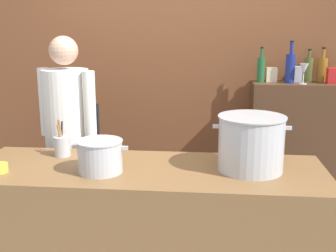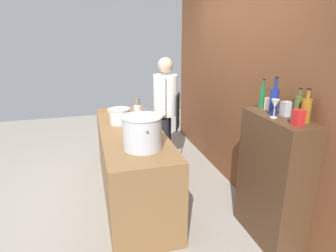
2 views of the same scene
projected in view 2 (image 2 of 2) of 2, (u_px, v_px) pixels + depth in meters
ground_plane at (133, 196)px, 3.64m from camera, size 8.00×8.00×0.00m
brick_back_panel at (241, 73)px, 3.54m from camera, size 4.40×0.10×3.00m
prep_counter at (132, 164)px, 3.50m from camera, size 2.13×0.70×0.90m
bar_cabinet at (272, 180)px, 2.75m from camera, size 0.76×0.32×1.27m
chef at (166, 106)px, 4.13m from camera, size 0.49×0.40×1.66m
stockpot_large at (142, 132)px, 2.76m from camera, size 0.45×0.39×0.33m
stockpot_small at (120, 116)px, 3.55m from camera, size 0.33×0.27×0.19m
utensil_crock at (137, 110)px, 3.93m from camera, size 0.10×0.10×0.24m
butter_jar at (111, 110)px, 4.09m from camera, size 0.09×0.09×0.05m
wine_bottle_cobalt at (274, 101)px, 2.58m from camera, size 0.08×0.08×0.34m
wine_bottle_amber at (306, 110)px, 2.36m from camera, size 0.08×0.08×0.29m
wine_bottle_olive at (298, 107)px, 2.46m from camera, size 0.07×0.07×0.27m
wine_bottle_green at (262, 97)px, 2.81m from camera, size 0.06×0.06×0.29m
wine_glass_short at (275, 105)px, 2.48m from camera, size 0.07×0.07×0.17m
spice_tin_red at (298, 118)px, 2.29m from camera, size 0.08×0.08×0.13m
spice_tin_silver at (286, 109)px, 2.56m from camera, size 0.08×0.08×0.13m
spice_tin_cream at (271, 104)px, 2.75m from camera, size 0.09×0.09×0.12m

